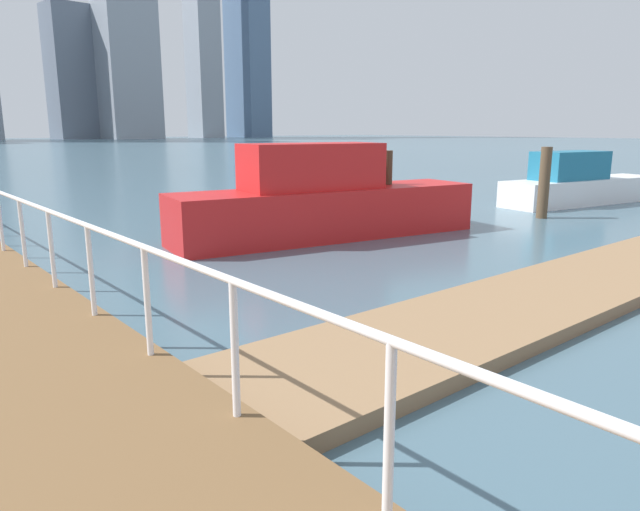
% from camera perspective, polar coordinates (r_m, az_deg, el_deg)
% --- Properties ---
extents(ground_plane, '(300.00, 300.00, 0.00)m').
position_cam_1_polar(ground_plane, '(15.78, -19.88, 2.55)').
color(ground_plane, '#476675').
extents(floating_dock, '(14.27, 2.00, 0.18)m').
position_cam_1_polar(floating_dock, '(10.07, 24.40, -2.61)').
color(floating_dock, '#93704C').
rests_on(floating_dock, ground_plane).
extents(boardwalk_railing, '(0.06, 29.60, 1.08)m').
position_cam_1_polar(boardwalk_railing, '(6.28, -19.66, -0.05)').
color(boardwalk_railing, white).
rests_on(boardwalk_railing, boardwalk).
extents(dock_piling_1, '(0.25, 0.25, 1.98)m').
position_cam_1_polar(dock_piling_1, '(14.53, 6.60, 6.35)').
color(dock_piling_1, '#473826').
rests_on(dock_piling_1, ground_plane).
extents(dock_piling_4, '(0.30, 0.30, 2.01)m').
position_cam_1_polar(dock_piling_4, '(17.60, 21.25, 6.70)').
color(dock_piling_4, brown).
rests_on(dock_piling_4, ground_plane).
extents(moored_boat_1, '(7.58, 2.96, 2.18)m').
position_cam_1_polar(moored_boat_1, '(13.45, 0.43, 5.28)').
color(moored_boat_1, red).
rests_on(moored_boat_1, ground_plane).
extents(moored_boat_4, '(6.76, 2.56, 1.77)m').
position_cam_1_polar(moored_boat_4, '(21.53, 24.23, 6.41)').
color(moored_boat_4, white).
rests_on(moored_boat_4, ground_plane).
extents(skyline_tower_4, '(9.47, 8.87, 30.27)m').
position_cam_1_polar(skyline_tower_4, '(152.87, -23.48, 16.21)').
color(skyline_tower_4, slate).
rests_on(skyline_tower_4, ground_plane).
extents(skyline_tower_5, '(12.06, 10.80, 56.01)m').
position_cam_1_polar(skyline_tower_5, '(150.35, -18.78, 21.61)').
color(skyline_tower_5, '#8C939E').
rests_on(skyline_tower_5, ground_plane).
extents(skyline_tower_6, '(7.03, 8.01, 60.95)m').
position_cam_1_polar(skyline_tower_6, '(163.23, -11.63, 22.09)').
color(skyline_tower_6, '#8C939E').
rests_on(skyline_tower_6, ground_plane).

